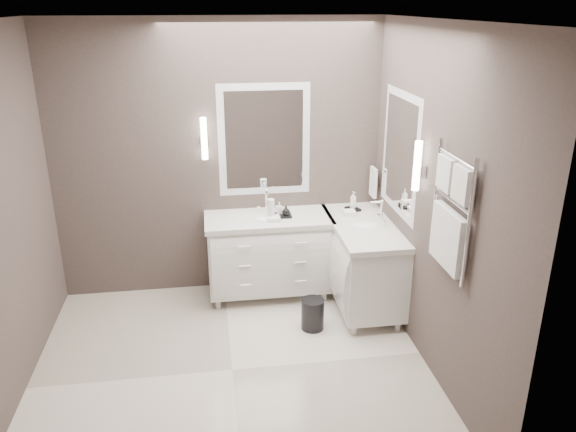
{
  "coord_description": "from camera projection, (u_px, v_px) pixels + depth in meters",
  "views": [
    {
      "loc": [
        -0.12,
        -3.85,
        2.81
      ],
      "look_at": [
        0.57,
        0.7,
        1.05
      ],
      "focal_mm": 35.0,
      "sensor_mm": 36.0,
      "label": 1
    }
  ],
  "objects": [
    {
      "name": "ceiling",
      "position": [
        217.0,
        19.0,
        3.61
      ],
      "size": [
        3.2,
        3.0,
        0.01
      ],
      "primitive_type": "cube",
      "color": "white",
      "rests_on": "wall_back"
    },
    {
      "name": "amenity_tray_back",
      "position": [
        283.0,
        215.0,
        5.47
      ],
      "size": [
        0.17,
        0.13,
        0.03
      ],
      "primitive_type": "cube",
      "rotation": [
        0.0,
        0.0,
        -0.0
      ],
      "color": "black",
      "rests_on": "vanity_back"
    },
    {
      "name": "floor",
      "position": [
        232.0,
        370.0,
        4.58
      ],
      "size": [
        3.2,
        3.0,
        0.01
      ],
      "primitive_type": "cube",
      "color": "silver",
      "rests_on": "ground"
    },
    {
      "name": "mirror_right",
      "position": [
        400.0,
        153.0,
        4.99
      ],
      "size": [
        0.02,
        0.9,
        1.1
      ],
      "color": "white",
      "rests_on": "wall_right"
    },
    {
      "name": "vanity_right",
      "position": [
        362.0,
        259.0,
        5.42
      ],
      "size": [
        0.59,
        1.24,
        0.97
      ],
      "color": "white",
      "rests_on": "floor"
    },
    {
      "name": "wall_front",
      "position": [
        240.0,
        325.0,
        2.71
      ],
      "size": [
        3.2,
        0.01,
        2.7
      ],
      "primitive_type": "cube",
      "color": "#463B38",
      "rests_on": "floor"
    },
    {
      "name": "mirror_back",
      "position": [
        264.0,
        140.0,
        5.46
      ],
      "size": [
        0.9,
        0.02,
        1.1
      ],
      "color": "white",
      "rests_on": "wall_back"
    },
    {
      "name": "vanity_back",
      "position": [
        269.0,
        251.0,
        5.6
      ],
      "size": [
        1.24,
        0.59,
        0.97
      ],
      "color": "white",
      "rests_on": "floor"
    },
    {
      "name": "wall_right",
      "position": [
        435.0,
        205.0,
        4.32
      ],
      "size": [
        0.01,
        3.0,
        2.7
      ],
      "primitive_type": "cube",
      "color": "#463B38",
      "rests_on": "floor"
    },
    {
      "name": "sconce_back",
      "position": [
        204.0,
        139.0,
        5.31
      ],
      "size": [
        0.06,
        0.06,
        0.4
      ],
      "color": "white",
      "rests_on": "wall_back"
    },
    {
      "name": "towel_bar_corner",
      "position": [
        373.0,
        182.0,
        5.65
      ],
      "size": [
        0.03,
        0.22,
        0.3
      ],
      "color": "white",
      "rests_on": "wall_right"
    },
    {
      "name": "soap_bottle_a",
      "position": [
        279.0,
        208.0,
        5.46
      ],
      "size": [
        0.06,
        0.06,
        0.12
      ],
      "primitive_type": "imported",
      "rotation": [
        0.0,
        0.0,
        0.08
      ],
      "color": "white",
      "rests_on": "amenity_tray_back"
    },
    {
      "name": "sconce_right",
      "position": [
        417.0,
        167.0,
        4.43
      ],
      "size": [
        0.06,
        0.06,
        0.4
      ],
      "color": "white",
      "rests_on": "wall_right"
    },
    {
      "name": "waste_bin",
      "position": [
        313.0,
        314.0,
        5.12
      ],
      "size": [
        0.27,
        0.27,
        0.29
      ],
      "primitive_type": "cylinder",
      "rotation": [
        0.0,
        0.0,
        -0.37
      ],
      "color": "black",
      "rests_on": "floor"
    },
    {
      "name": "towel_ladder",
      "position": [
        450.0,
        218.0,
        3.93
      ],
      "size": [
        0.06,
        0.58,
        0.9
      ],
      "color": "white",
      "rests_on": "wall_right"
    },
    {
      "name": "wall_back",
      "position": [
        219.0,
        161.0,
        5.49
      ],
      "size": [
        3.2,
        0.01,
        2.7
      ],
      "primitive_type": "cube",
      "color": "#463B38",
      "rests_on": "floor"
    },
    {
      "name": "amenity_tray_right",
      "position": [
        353.0,
        209.0,
        5.65
      ],
      "size": [
        0.15,
        0.17,
        0.02
      ],
      "primitive_type": "cube",
      "rotation": [
        0.0,
        0.0,
        0.33
      ],
      "color": "black",
      "rests_on": "vanity_right"
    },
    {
      "name": "soap_bottle_c",
      "position": [
        353.0,
        200.0,
        5.61
      ],
      "size": [
        0.09,
        0.09,
        0.17
      ],
      "primitive_type": "imported",
      "rotation": [
        0.0,
        0.0,
        0.38
      ],
      "color": "white",
      "rests_on": "amenity_tray_right"
    },
    {
      "name": "water_bottle",
      "position": [
        271.0,
        209.0,
        5.37
      ],
      "size": [
        0.08,
        0.08,
        0.2
      ],
      "primitive_type": "cylinder",
      "rotation": [
        0.0,
        0.0,
        0.19
      ],
      "color": "silver",
      "rests_on": "vanity_back"
    },
    {
      "name": "soap_bottle_b",
      "position": [
        286.0,
        210.0,
        5.42
      ],
      "size": [
        0.1,
        0.1,
        0.1
      ],
      "primitive_type": "imported",
      "rotation": [
        0.0,
        0.0,
        0.36
      ],
      "color": "black",
      "rests_on": "amenity_tray_back"
    }
  ]
}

